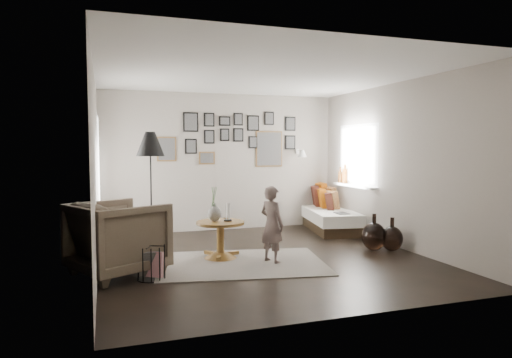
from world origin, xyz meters
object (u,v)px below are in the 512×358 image
object	(u,v)px
daybed	(328,215)
armchair	(118,238)
child	(272,224)
vase	(214,211)
magazine_basket	(152,263)
pedestal_table	(220,241)
demijohn_large	(374,236)
demijohn_small	(392,238)
floor_lamp	(150,149)

from	to	relation	value
daybed	armchair	xyz separation A→B (m)	(-3.92, -1.97, 0.18)
child	vase	bearing A→B (deg)	29.37
magazine_basket	child	size ratio (longest dim) A/B	0.41
pedestal_table	vase	bearing A→B (deg)	165.96
vase	magazine_basket	xyz separation A→B (m)	(-0.95, -0.74, -0.49)
demijohn_large	child	size ratio (longest dim) A/B	0.54
demijohn_large	vase	bearing A→B (deg)	173.83
magazine_basket	pedestal_table	bearing A→B (deg)	34.97
pedestal_table	armchair	bearing A→B (deg)	-164.97
armchair	demijohn_small	world-z (taller)	armchair
vase	armchair	world-z (taller)	vase
demijohn_large	demijohn_small	world-z (taller)	demijohn_large
demijohn_large	child	bearing A→B (deg)	-173.68
floor_lamp	magazine_basket	bearing A→B (deg)	-95.70
magazine_basket	floor_lamp	bearing A→B (deg)	84.30
demijohn_large	demijohn_small	distance (m)	0.27
armchair	demijohn_small	size ratio (longest dim) A/B	1.96
pedestal_table	floor_lamp	distance (m)	1.76
magazine_basket	child	xyz separation A→B (m)	(1.65, 0.28, 0.33)
magazine_basket	demijohn_large	distance (m)	3.42
pedestal_table	magazine_basket	size ratio (longest dim) A/B	1.59
daybed	demijohn_small	distance (m)	1.96
vase	daybed	bearing A→B (deg)	31.14
pedestal_table	vase	world-z (taller)	vase
vase	armchair	size ratio (longest dim) A/B	0.48
pedestal_table	vase	size ratio (longest dim) A/B	1.40
daybed	floor_lamp	bearing A→B (deg)	-155.91
vase	floor_lamp	bearing A→B (deg)	136.75
floor_lamp	child	distance (m)	2.19
daybed	child	xyz separation A→B (m)	(-1.90, -2.03, 0.25)
magazine_basket	demijohn_small	xyz separation A→B (m)	(3.63, 0.36, -0.01)
vase	daybed	distance (m)	3.07
pedestal_table	demijohn_large	bearing A→B (deg)	-5.89
daybed	demijohn_small	size ratio (longest dim) A/B	3.62
floor_lamp	child	size ratio (longest dim) A/B	1.71
vase	magazine_basket	bearing A→B (deg)	-142.07
vase	armchair	xyz separation A→B (m)	(-1.32, -0.40, -0.23)
demijohn_large	armchair	bearing A→B (deg)	-177.99
pedestal_table	armchair	xyz separation A→B (m)	(-1.40, -0.38, 0.21)
floor_lamp	magazine_basket	xyz separation A→B (m)	(-0.15, -1.49, -1.36)
magazine_basket	demijohn_small	bearing A→B (deg)	5.61
armchair	demijohn_large	distance (m)	3.77
daybed	magazine_basket	xyz separation A→B (m)	(-3.55, -2.31, -0.08)
daybed	armchair	distance (m)	4.39
floor_lamp	demijohn_large	size ratio (longest dim) A/B	3.20
daybed	demijohn_large	size ratio (longest dim) A/B	3.29
armchair	magazine_basket	bearing A→B (deg)	-160.78
daybed	armchair	bearing A→B (deg)	-142.79
floor_lamp	demijohn_large	bearing A→B (deg)	-17.42
magazine_basket	vase	bearing A→B (deg)	37.93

